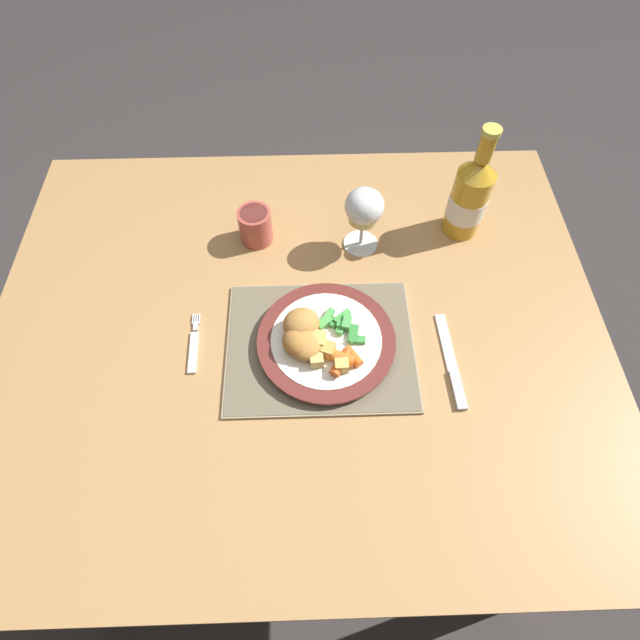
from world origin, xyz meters
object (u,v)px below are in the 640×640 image
at_px(fork, 194,347).
at_px(bottle, 470,196).
at_px(table_knife, 453,369).
at_px(dining_table, 299,350).
at_px(dinner_plate, 326,341).
at_px(drinking_cup, 255,225).
at_px(wine_glass, 364,209).

distance_m(fork, bottle, 0.59).
xyz_separation_m(fork, table_knife, (0.45, -0.06, 0.00)).
bearing_deg(dining_table, bottle, 33.83).
xyz_separation_m(dining_table, dinner_plate, (0.05, -0.05, 0.11)).
xyz_separation_m(dinner_plate, drinking_cup, (-0.13, 0.26, 0.02)).
bearing_deg(dining_table, dinner_plate, -42.55).
height_order(dinner_plate, bottle, bottle).
bearing_deg(wine_glass, drinking_cup, 173.84).
distance_m(dining_table, bottle, 0.44).
distance_m(dinner_plate, fork, 0.23).
height_order(table_knife, drinking_cup, drinking_cup).
xyz_separation_m(fork, bottle, (0.52, 0.27, 0.09)).
bearing_deg(wine_glass, table_knife, -64.37).
bearing_deg(wine_glass, dining_table, -124.47).
distance_m(fork, table_knife, 0.45).
bearing_deg(dinner_plate, dining_table, 137.45).
distance_m(dining_table, table_knife, 0.30).
height_order(dining_table, table_knife, table_knife).
distance_m(dinner_plate, bottle, 0.40).
xyz_separation_m(dining_table, drinking_cup, (-0.08, 0.21, 0.14)).
height_order(dining_table, dinner_plate, dinner_plate).
bearing_deg(drinking_cup, wine_glass, -6.16).
relative_size(fork, drinking_cup, 1.67).
relative_size(table_knife, bottle, 0.78).
bearing_deg(fork, drinking_cup, 68.05).
bearing_deg(dining_table, table_knife, -20.40).
bearing_deg(drinking_cup, dinner_plate, -62.90).
bearing_deg(bottle, table_knife, -102.14).
xyz_separation_m(dining_table, bottle, (0.33, 0.22, 0.19)).
distance_m(wine_glass, bottle, 0.21).
relative_size(dining_table, table_knife, 5.99).
xyz_separation_m(dining_table, wine_glass, (0.13, 0.19, 0.20)).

